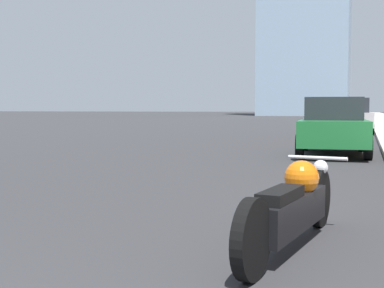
# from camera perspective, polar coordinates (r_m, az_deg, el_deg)

# --- Properties ---
(motorcycle) EXTENTS (0.72, 2.64, 0.78)m
(motorcycle) POSITION_cam_1_polar(r_m,az_deg,el_deg) (4.98, 10.75, -6.52)
(motorcycle) COLOR black
(motorcycle) RESTS_ON ground_plane
(parked_car_green) EXTENTS (2.04, 4.47, 1.57)m
(parked_car_green) POSITION_cam_1_polar(r_m,az_deg,el_deg) (15.14, 14.86, 1.86)
(parked_car_green) COLOR #1E6B33
(parked_car_green) RESTS_ON ground_plane
(parked_car_silver) EXTENTS (2.11, 4.26, 1.79)m
(parked_car_silver) POSITION_cam_1_polar(r_m,az_deg,el_deg) (27.87, 16.69, 2.87)
(parked_car_silver) COLOR #BCBCC1
(parked_car_silver) RESTS_ON ground_plane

